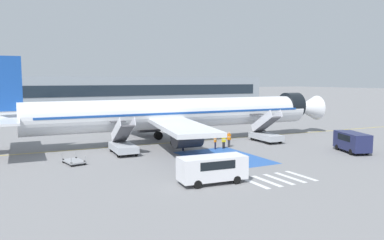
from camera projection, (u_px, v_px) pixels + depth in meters
ground_plane at (183, 142)px, 47.71m from camera, size 600.00×600.00×0.00m
apron_leadline_yellow at (179, 142)px, 47.89m from camera, size 81.23×3.89×0.01m
apron_stand_patch_blue at (224, 157)px, 38.44m from camera, size 6.96×9.99×0.01m
apron_walkway_bar_0 at (254, 183)px, 28.93m from camera, size 0.44×3.60×0.01m
apron_walkway_bar_1 at (267, 181)px, 29.48m from camera, size 0.44×3.60×0.01m
apron_walkway_bar_2 at (278, 179)px, 30.03m from camera, size 0.44×3.60×0.01m
apron_walkway_bar_3 at (290, 177)px, 30.58m from camera, size 0.44×3.60×0.01m
apron_walkway_bar_4 at (301, 176)px, 31.12m from camera, size 0.44×3.60×0.01m
airliner at (174, 114)px, 47.25m from camera, size 47.19×31.28×10.43m
boarding_stairs_forward at (266, 134)px, 48.06m from camera, size 2.42×5.31×4.28m
boarding_stairs_aft at (123, 144)px, 40.29m from camera, size 2.42×5.31×4.17m
fuel_tanker at (75, 116)px, 63.85m from camera, size 8.76×2.72×3.43m
service_van_0 at (352, 141)px, 41.04m from camera, size 3.45×5.05×2.19m
service_van_1 at (212, 167)px, 28.76m from camera, size 5.42×2.50×2.10m
baggage_cart at (74, 161)px, 35.52m from camera, size 1.97×2.84×0.87m
ground_crew_0 at (229, 138)px, 44.17m from camera, size 0.38×0.49×1.84m
ground_crew_1 at (224, 141)px, 43.38m from camera, size 0.45×0.28×1.59m
ground_crew_2 at (215, 141)px, 42.90m from camera, size 0.47×0.46×1.75m
ground_crew_3 at (183, 141)px, 42.09m from camera, size 0.49×0.43×1.84m
terminal_building at (53, 92)px, 104.67m from camera, size 134.34×12.10×8.86m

